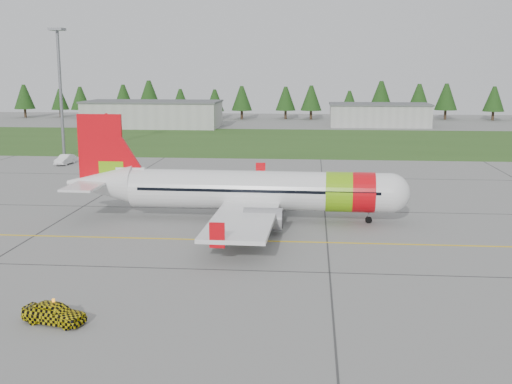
# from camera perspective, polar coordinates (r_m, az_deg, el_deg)

# --- Properties ---
(ground) EXTENTS (320.00, 320.00, 0.00)m
(ground) POSITION_cam_1_polar(r_m,az_deg,el_deg) (46.45, -5.96, -6.83)
(ground) COLOR gray
(ground) RESTS_ON ground
(aircraft) EXTENTS (32.63, 29.96, 9.89)m
(aircraft) POSITION_cam_1_polar(r_m,az_deg,el_deg) (60.19, -0.50, 0.15)
(aircraft) COLOR silver
(aircraft) RESTS_ON ground
(follow_me_car) EXTENTS (1.59, 1.75, 3.71)m
(follow_me_car) POSITION_cam_1_polar(r_m,az_deg,el_deg) (37.95, -17.61, -8.47)
(follow_me_car) COLOR yellow
(follow_me_car) RESTS_ON ground
(service_van) EXTENTS (1.67, 1.59, 4.44)m
(service_van) POSITION_cam_1_polar(r_m,az_deg,el_deg) (99.79, -16.65, 3.63)
(service_van) COLOR white
(service_van) RESTS_ON ground
(grass_strip) EXTENTS (320.00, 50.00, 0.03)m
(grass_strip) POSITION_cam_1_polar(r_m,az_deg,el_deg) (126.49, 1.10, 4.54)
(grass_strip) COLOR #30561E
(grass_strip) RESTS_ON ground
(taxi_guideline) EXTENTS (120.00, 0.25, 0.02)m
(taxi_guideline) POSITION_cam_1_polar(r_m,az_deg,el_deg) (54.00, -4.35, -4.24)
(taxi_guideline) COLOR gold
(taxi_guideline) RESTS_ON ground
(hangar_west) EXTENTS (32.00, 14.00, 6.00)m
(hangar_west) POSITION_cam_1_polar(r_m,az_deg,el_deg) (158.58, -9.14, 6.79)
(hangar_west) COLOR #A8A8A3
(hangar_west) RESTS_ON ground
(hangar_east) EXTENTS (24.00, 12.00, 5.20)m
(hangar_east) POSITION_cam_1_polar(r_m,az_deg,el_deg) (162.64, 10.88, 6.69)
(hangar_east) COLOR #A8A8A3
(hangar_east) RESTS_ON ground
(floodlight_mast) EXTENTS (0.50, 0.50, 20.00)m
(floodlight_mast) POSITION_cam_1_polar(r_m,az_deg,el_deg) (109.32, -16.97, 8.31)
(floodlight_mast) COLOR slate
(floodlight_mast) RESTS_ON ground
(treeline) EXTENTS (160.00, 8.00, 10.00)m
(treeline) POSITION_cam_1_polar(r_m,az_deg,el_deg) (181.83, 2.34, 8.06)
(treeline) COLOR #1C3F14
(treeline) RESTS_ON ground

